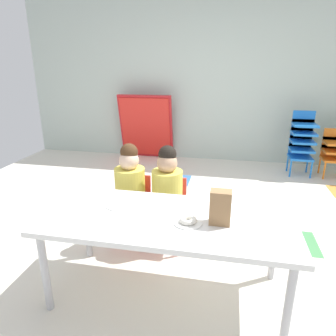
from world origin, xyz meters
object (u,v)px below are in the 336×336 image
(seated_child_near_camera, at_px, (130,185))
(donut_powdered_on_plate, at_px, (188,220))
(folded_activity_table, at_px, (146,127))
(paper_plate_near_edge, at_px, (188,223))
(seated_child_middle_seat, at_px, (167,188))
(paper_bag_brown, at_px, (220,207))
(paper_plate_center_table, at_px, (119,205))
(craft_table, at_px, (168,224))
(kid_chair_blue_stack, at_px, (302,140))
(kid_chair_orange_stack, at_px, (335,150))

(seated_child_near_camera, height_order, donut_powdered_on_plate, seated_child_near_camera)
(folded_activity_table, height_order, paper_plate_near_edge, folded_activity_table)
(paper_plate_near_edge, bearing_deg, seated_child_near_camera, 132.18)
(seated_child_middle_seat, relative_size, paper_bag_brown, 4.17)
(donut_powdered_on_plate, bearing_deg, paper_plate_center_table, 163.58)
(paper_bag_brown, height_order, paper_plate_near_edge, paper_bag_brown)
(seated_child_middle_seat, distance_m, paper_plate_near_edge, 0.71)
(craft_table, bearing_deg, seated_child_near_camera, 127.22)
(seated_child_middle_seat, height_order, kid_chair_blue_stack, seated_child_middle_seat)
(paper_bag_brown, bearing_deg, seated_child_middle_seat, 126.65)
(seated_child_middle_seat, xyz_separation_m, folded_activity_table, (-0.90, 2.60, -0.02))
(seated_child_near_camera, distance_m, folded_activity_table, 2.66)
(kid_chair_orange_stack, height_order, folded_activity_table, folded_activity_table)
(seated_child_middle_seat, relative_size, kid_chair_orange_stack, 1.35)
(folded_activity_table, bearing_deg, kid_chair_orange_stack, -7.07)
(craft_table, xyz_separation_m, paper_plate_near_edge, (0.14, -0.06, 0.06))
(paper_plate_center_table, distance_m, donut_powdered_on_plate, 0.53)
(seated_child_middle_seat, height_order, paper_plate_near_edge, seated_child_middle_seat)
(craft_table, distance_m, seated_child_middle_seat, 0.61)
(kid_chair_blue_stack, xyz_separation_m, paper_plate_near_edge, (-1.26, -2.90, 0.09))
(seated_child_near_camera, distance_m, seated_child_middle_seat, 0.33)
(seated_child_middle_seat, height_order, kid_chair_orange_stack, seated_child_middle_seat)
(paper_bag_brown, bearing_deg, paper_plate_near_edge, -168.29)
(folded_activity_table, height_order, donut_powdered_on_plate, folded_activity_table)
(craft_table, relative_size, folded_activity_table, 1.51)
(seated_child_near_camera, height_order, paper_bag_brown, seated_child_near_camera)
(paper_plate_center_table, bearing_deg, seated_child_middle_seat, 64.31)
(seated_child_middle_seat, distance_m, paper_bag_brown, 0.78)
(paper_bag_brown, xyz_separation_m, paper_plate_center_table, (-0.70, 0.11, -0.11))
(seated_child_near_camera, bearing_deg, kid_chair_orange_stack, 44.18)
(kid_chair_orange_stack, bearing_deg, paper_bag_brown, -117.99)
(craft_table, relative_size, paper_bag_brown, 7.46)
(paper_plate_near_edge, bearing_deg, folded_activity_table, 109.68)
(folded_activity_table, bearing_deg, paper_bag_brown, -67.12)
(seated_child_middle_seat, height_order, folded_activity_table, folded_activity_table)
(craft_table, bearing_deg, kid_chair_blue_stack, 63.70)
(paper_bag_brown, bearing_deg, kid_chair_blue_stack, 69.54)
(paper_bag_brown, height_order, paper_plate_center_table, paper_bag_brown)
(seated_child_near_camera, xyz_separation_m, kid_chair_orange_stack, (2.31, 2.24, -0.16))
(donut_powdered_on_plate, bearing_deg, kid_chair_orange_stack, 59.43)
(paper_plate_center_table, relative_size, donut_powdered_on_plate, 1.63)
(folded_activity_table, xyz_separation_m, paper_plate_near_edge, (1.16, -3.25, 0.07))
(craft_table, bearing_deg, folded_activity_table, 107.73)
(craft_table, distance_m, seated_child_near_camera, 0.75)
(craft_table, xyz_separation_m, paper_bag_brown, (0.34, -0.02, 0.16))
(seated_child_near_camera, bearing_deg, paper_plate_center_table, -80.47)
(seated_child_middle_seat, height_order, donut_powdered_on_plate, seated_child_middle_seat)
(seated_child_near_camera, xyz_separation_m, folded_activity_table, (-0.57, 2.60, -0.02))
(kid_chair_orange_stack, height_order, donut_powdered_on_plate, kid_chair_orange_stack)
(paper_plate_near_edge, relative_size, paper_plate_center_table, 1.00)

